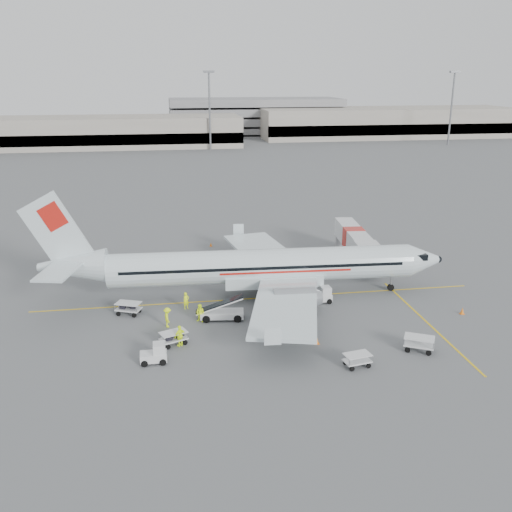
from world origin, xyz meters
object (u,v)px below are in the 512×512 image
object	(u,v)px
tug_fore	(321,295)
tug_mid	(300,310)
aircraft	(262,244)
jet_bridge	(353,245)
tug_aft	(153,353)
belt_loader	(222,305)

from	to	relation	value
tug_fore	tug_mid	bearing A→B (deg)	-132.78
aircraft	jet_bridge	xyz separation A→B (m)	(12.61, 9.46, -3.47)
tug_fore	tug_mid	world-z (taller)	tug_mid
tug_fore	tug_aft	xyz separation A→B (m)	(-16.04, -9.82, -0.00)
aircraft	jet_bridge	size ratio (longest dim) A/B	2.61
tug_aft	tug_mid	bearing A→B (deg)	25.03
tug_mid	jet_bridge	bearing A→B (deg)	75.92
aircraft	tug_mid	world-z (taller)	aircraft
belt_loader	tug_fore	bearing A→B (deg)	20.87
aircraft	tug_fore	world-z (taller)	aircraft
belt_loader	tug_fore	distance (m)	10.25
jet_bridge	tug_fore	bearing A→B (deg)	-116.00
aircraft	tug_aft	size ratio (longest dim) A/B	19.39
aircraft	belt_loader	xyz separation A→B (m)	(-4.54, -5.00, -4.06)
jet_bridge	belt_loader	size ratio (longest dim) A/B	2.93
tug_fore	tug_aft	bearing A→B (deg)	-151.06
jet_bridge	tug_mid	xyz separation A→B (m)	(-10.15, -15.52, -1.18)
tug_mid	tug_aft	distance (m)	14.55
tug_fore	tug_aft	world-z (taller)	tug_fore
aircraft	tug_mid	xyz separation A→B (m)	(2.46, -6.06, -4.65)
jet_bridge	tug_fore	distance (m)	14.08
jet_bridge	belt_loader	world-z (taller)	jet_bridge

